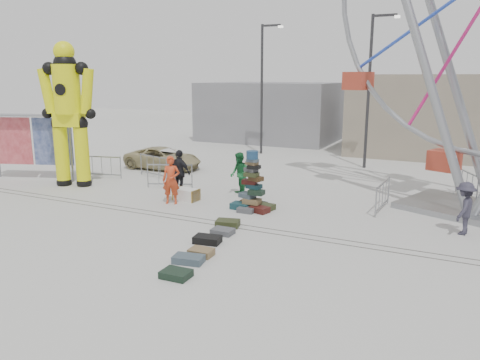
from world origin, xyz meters
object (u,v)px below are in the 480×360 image
at_px(lamp_post_left, 263,83).
at_px(pedestrian_grey, 464,208).
at_px(barricade_dummy_c, 170,176).
at_px(banner_scaffold, 31,131).
at_px(barricade_wheel_back, 466,184).
at_px(parked_suv, 163,158).
at_px(pedestrian_red, 171,180).
at_px(suitcase_tower, 252,193).
at_px(barricade_wheel_front, 382,196).
at_px(pedestrian_green, 239,174).
at_px(pedestrian_black, 180,172).
at_px(crash_test_dummy, 68,109).
at_px(steamer_trunk, 186,195).
at_px(lamp_post_right, 371,84).
at_px(barricade_dummy_a, 102,167).
at_px(barricade_dummy_b, 153,166).

distance_m(lamp_post_left, pedestrian_grey, 17.15).
bearing_deg(barricade_dummy_c, banner_scaffold, 168.94).
height_order(barricade_wheel_back, parked_suv, parked_suv).
bearing_deg(pedestrian_red, suitcase_tower, -10.14).
height_order(barricade_wheel_front, barricade_wheel_back, same).
bearing_deg(suitcase_tower, pedestrian_green, 135.62).
bearing_deg(barricade_dummy_c, pedestrian_black, -59.12).
bearing_deg(pedestrian_black, banner_scaffold, 13.86).
distance_m(crash_test_dummy, steamer_trunk, 6.83).
bearing_deg(lamp_post_right, parked_suv, -152.67).
bearing_deg(steamer_trunk, parked_suv, 136.91).
distance_m(barricade_wheel_back, pedestrian_black, 11.86).
distance_m(banner_scaffold, barricade_dummy_c, 7.26).
bearing_deg(banner_scaffold, pedestrian_red, -24.88).
xyz_separation_m(suitcase_tower, crash_test_dummy, (-8.98, 0.05, 2.84)).
relative_size(lamp_post_left, banner_scaffold, 1.85).
xyz_separation_m(banner_scaffold, pedestrian_green, (10.28, 1.48, -1.44)).
xyz_separation_m(pedestrian_red, pedestrian_green, (1.81, 2.34, -0.04)).
bearing_deg(pedestrian_grey, steamer_trunk, -74.53).
bearing_deg(steamer_trunk, banner_scaffold, -176.91).
bearing_deg(parked_suv, barricade_dummy_a, 155.63).
xyz_separation_m(barricade_dummy_c, barricade_wheel_back, (11.94, 3.92, 0.00)).
xyz_separation_m(barricade_dummy_a, barricade_wheel_back, (16.15, 3.61, 0.00)).
bearing_deg(barricade_dummy_c, barricade_dummy_a, 153.85).
distance_m(barricade_dummy_a, parked_suv, 3.49).
xyz_separation_m(steamer_trunk, pedestrian_black, (-0.72, 0.67, 0.72)).
distance_m(steamer_trunk, pedestrian_black, 1.22).
xyz_separation_m(barricade_dummy_a, barricade_wheel_front, (13.36, 0.07, 0.00)).
bearing_deg(suitcase_tower, barricade_dummy_a, 175.04).
distance_m(barricade_wheel_front, pedestrian_grey, 3.19).
height_order(steamer_trunk, barricade_dummy_c, barricade_dummy_c).
height_order(pedestrian_red, parked_suv, pedestrian_red).
relative_size(barricade_wheel_back, pedestrian_grey, 1.18).
height_order(steamer_trunk, barricade_wheel_front, barricade_wheel_front).
relative_size(banner_scaffold, barricade_wheel_back, 2.16).
bearing_deg(barricade_dummy_a, banner_scaffold, -162.82).
distance_m(barricade_wheel_back, parked_suv, 14.77).
distance_m(suitcase_tower, crash_test_dummy, 9.42).
xyz_separation_m(barricade_dummy_b, pedestrian_black, (3.07, -2.34, 0.40)).
distance_m(lamp_post_left, pedestrian_black, 11.98).
distance_m(pedestrian_green, pedestrian_black, 2.49).
relative_size(pedestrian_red, pedestrian_green, 1.04).
xyz_separation_m(barricade_wheel_back, parked_suv, (-14.76, -0.41, 0.03)).
relative_size(banner_scaffold, barricade_dummy_c, 2.16).
xyz_separation_m(banner_scaffold, barricade_dummy_a, (2.70, 1.63, -1.80)).
xyz_separation_m(banner_scaffold, parked_suv, (4.09, 4.83, -1.77)).
bearing_deg(barricade_wheel_front, steamer_trunk, 107.96).
relative_size(suitcase_tower, pedestrian_black, 1.17).
distance_m(barricade_wheel_back, pedestrian_green, 9.37).
bearing_deg(lamp_post_right, pedestrian_red, -116.78).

